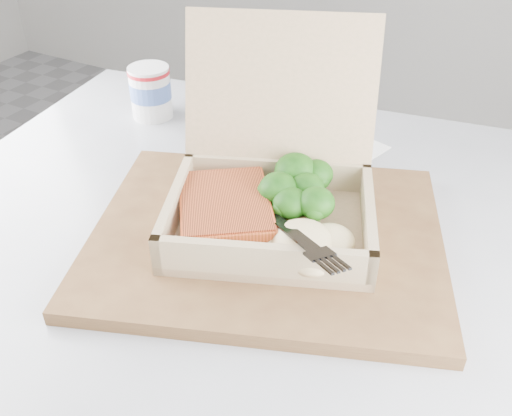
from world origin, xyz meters
The scene contains 9 objects.
cafe_table centered at (0.43, 0.23, 0.56)m, with size 0.99×0.99×0.76m.
serving_tray centered at (0.43, 0.29, 0.76)m, with size 0.38×0.31×0.02m, color brown.
takeout_container centered at (0.42, 0.32, 0.82)m, with size 0.29×0.29×0.20m.
salmon_fillet centered at (0.39, 0.27, 0.80)m, with size 0.10×0.13×0.03m, color #D15728.
broccoli_pile centered at (0.45, 0.33, 0.80)m, with size 0.11×0.11×0.04m, color #296C18, non-canonical shape.
mashed_potatoes centered at (0.48, 0.26, 0.80)m, with size 0.10×0.09×0.03m, color #FAE7A1.
plastic_fork centered at (0.45, 0.27, 0.81)m, with size 0.14×0.12×0.03m.
paper_cup centered at (0.13, 0.48, 0.80)m, with size 0.06×0.06×0.08m.
receipt centered at (0.43, 0.50, 0.76)m, with size 0.08×0.15×0.00m, color white.
Camera 1 is at (0.66, -0.15, 1.16)m, focal length 40.00 mm.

